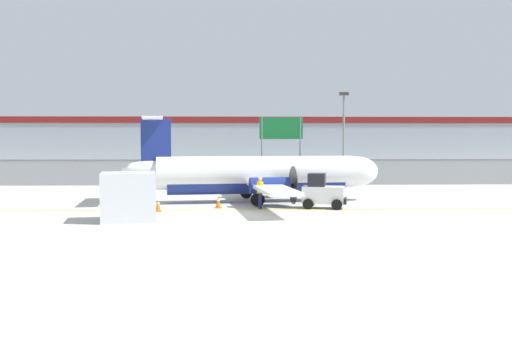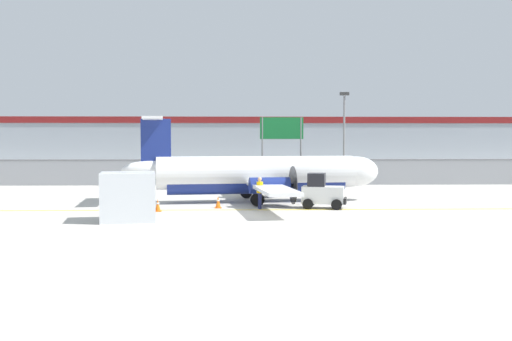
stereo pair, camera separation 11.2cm
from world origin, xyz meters
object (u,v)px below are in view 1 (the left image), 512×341
object	(u,v)px
ground_crew_worker	(260,191)
traffic_cone_near_left	(158,205)
baggage_tug	(322,192)
parked_car_4	(301,168)
parked_car_1	(135,170)
apron_light_pole	(344,131)
commuter_airplane	(261,175)
parked_car_3	(257,168)
traffic_cone_near_right	(218,202)
parked_car_2	(198,168)
highway_sign	(281,134)
cargo_container	(129,197)
parked_car_5	(336,168)
parked_car_6	(405,169)
parked_car_0	(78,170)

from	to	relation	value
ground_crew_worker	traffic_cone_near_left	xyz separation A→B (m)	(-5.25, -0.91, -0.64)
baggage_tug	parked_car_4	bearing A→B (deg)	99.26
parked_car_1	apron_light_pole	bearing A→B (deg)	-26.80
commuter_airplane	parked_car_3	bearing A→B (deg)	81.36
traffic_cone_near_right	parked_car_2	size ratio (longest dim) A/B	0.15
ground_crew_worker	parked_car_3	bearing A→B (deg)	-98.80
apron_light_pole	highway_sign	size ratio (longest dim) A/B	1.32
baggage_tug	highway_sign	xyz separation A→B (m)	(-0.90, 17.03, 3.28)
cargo_container	traffic_cone_near_right	bearing A→B (deg)	40.43
parked_car_1	parked_car_4	distance (m)	15.78
traffic_cone_near_right	parked_car_5	bearing A→B (deg)	66.43
parked_car_5	commuter_airplane	bearing A→B (deg)	-118.69
traffic_cone_near_right	parked_car_6	distance (m)	27.72
parked_car_3	parked_car_6	world-z (taller)	same
parked_car_0	highway_sign	xyz separation A→B (m)	(17.85, -4.08, 3.24)
parked_car_0	parked_car_1	world-z (taller)	same
parked_car_0	parked_car_1	xyz separation A→B (m)	(4.95, 0.55, 0.00)
parked_car_4	baggage_tug	bearing A→B (deg)	-101.39
cargo_container	traffic_cone_near_left	size ratio (longest dim) A/B	4.23
traffic_cone_near_left	parked_car_6	xyz separation A→B (m)	(19.73, 23.51, 0.58)
parked_car_2	parked_car_5	xyz separation A→B (m)	(13.38, -0.71, 0.00)
cargo_container	traffic_cone_near_left	xyz separation A→B (m)	(0.87, 3.28, -0.79)
parked_car_0	highway_sign	size ratio (longest dim) A/B	0.79
parked_car_0	parked_car_3	bearing A→B (deg)	-163.46
parked_car_6	parked_car_4	bearing A→B (deg)	-18.33
commuter_airplane	parked_car_4	distance (m)	22.11
commuter_airplane	cargo_container	world-z (taller)	commuter_airplane
parked_car_6	parked_car_2	bearing A→B (deg)	-12.63
ground_crew_worker	traffic_cone_near_left	distance (m)	5.37
traffic_cone_near_right	parked_car_4	bearing A→B (deg)	73.55
cargo_container	parked_car_1	xyz separation A→B (m)	(-4.34, 26.04, -0.21)
baggage_tug	parked_car_6	world-z (taller)	baggage_tug
parked_car_1	highway_sign	size ratio (longest dim) A/B	0.77
traffic_cone_near_right	parked_car_1	world-z (taller)	parked_car_1
traffic_cone_near_right	parked_car_4	world-z (taller)	parked_car_4
ground_crew_worker	parked_car_0	bearing A→B (deg)	-61.36
cargo_container	parked_car_5	world-z (taller)	cargo_container
cargo_container	parked_car_4	xyz separation A→B (m)	(11.13, 29.17, -0.21)
cargo_container	parked_car_4	size ratio (longest dim) A/B	0.62
parked_car_3	traffic_cone_near_right	bearing A→B (deg)	78.25
parked_car_3	parked_car_5	distance (m)	7.71
ground_crew_worker	apron_light_pole	bearing A→B (deg)	-124.55
parked_car_0	parked_car_2	bearing A→B (deg)	-152.79
parked_car_4	apron_light_pole	bearing A→B (deg)	-88.01
ground_crew_worker	parked_car_3	xyz separation A→B (m)	(0.67, 24.49, -0.06)
traffic_cone_near_left	parked_car_5	distance (m)	29.08
cargo_container	parked_car_2	world-z (taller)	cargo_container
commuter_airplane	cargo_container	size ratio (longest dim) A/B	5.94
baggage_tug	ground_crew_worker	distance (m)	3.35
parked_car_5	parked_car_6	distance (m)	6.47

